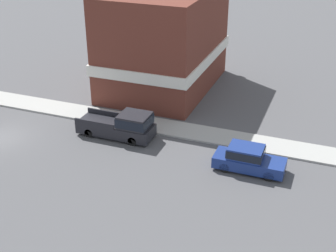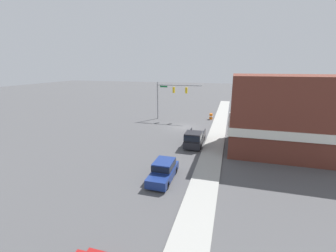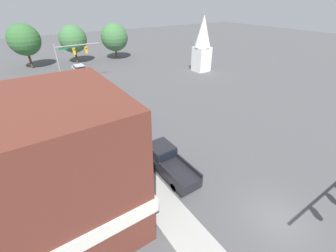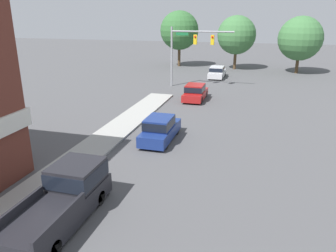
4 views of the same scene
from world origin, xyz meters
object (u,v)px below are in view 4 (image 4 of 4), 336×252
at_px(car_lead, 160,128).
at_px(car_second_ahead, 195,92).
at_px(car_distant, 217,72).
at_px(pickup_truck_parked, 66,196).

bearing_deg(car_lead, car_second_ahead, 89.36).
bearing_deg(car_distant, pickup_truck_parked, -93.05).
distance_m(car_distant, pickup_truck_parked, 33.36).
bearing_deg(car_distant, car_lead, -91.42).
distance_m(car_distant, car_second_ahead, 12.58).
relative_size(car_lead, car_distant, 0.94).
height_order(car_lead, pickup_truck_parked, pickup_truck_parked).
bearing_deg(car_second_ahead, car_distant, 87.87).
bearing_deg(pickup_truck_parked, car_distant, 86.95).
bearing_deg(pickup_truck_parked, car_lead, 82.77).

